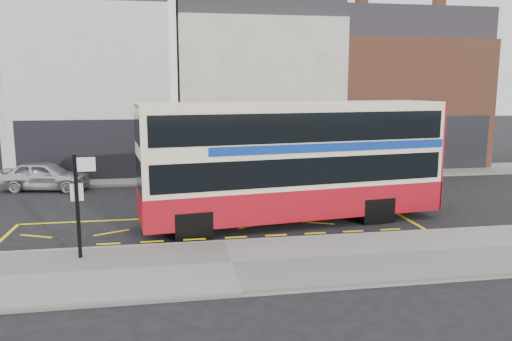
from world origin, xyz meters
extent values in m
plane|color=black|center=(0.00, 0.00, 0.00)|extent=(120.00, 120.00, 0.00)
cube|color=gray|center=(0.00, -2.30, 0.07)|extent=(40.00, 4.00, 0.15)
cube|color=gray|center=(0.00, -0.38, 0.07)|extent=(40.00, 0.15, 0.15)
cube|color=gray|center=(0.00, 11.00, 0.07)|extent=(50.00, 3.00, 0.15)
cube|color=silver|center=(-5.50, 15.00, 4.50)|extent=(8.00, 8.00, 9.00)
cube|color=black|center=(-5.50, 11.02, 1.60)|extent=(7.36, 0.06, 3.20)
cube|color=black|center=(-5.50, 11.04, 1.40)|extent=(5.60, 0.04, 2.00)
cube|color=white|center=(3.50, 15.00, 4.25)|extent=(9.00, 8.00, 8.50)
cube|color=#28262B|center=(3.50, 15.00, 9.40)|extent=(9.00, 7.20, 1.80)
cube|color=#147131|center=(3.50, 11.02, 1.60)|extent=(8.28, 0.06, 3.20)
cube|color=black|center=(3.50, 11.04, 1.40)|extent=(6.30, 0.04, 2.00)
cube|color=#9C593E|center=(12.50, 15.00, 3.75)|extent=(9.00, 8.00, 7.50)
cube|color=#28262B|center=(12.50, 15.00, 8.40)|extent=(9.00, 7.20, 1.80)
cube|color=#9C593E|center=(9.80, 14.00, 9.70)|extent=(0.60, 0.60, 1.20)
cube|color=#9C593E|center=(14.75, 14.00, 9.70)|extent=(0.60, 0.60, 1.20)
cube|color=black|center=(12.50, 11.02, 1.60)|extent=(8.28, 0.06, 3.20)
cube|color=black|center=(12.50, 11.04, 1.40)|extent=(6.30, 0.04, 2.00)
cube|color=#FFECC2|center=(2.73, 1.89, 2.33)|extent=(11.00, 3.85, 3.97)
cube|color=#A50D19|center=(2.73, 1.89, 0.88)|extent=(11.04, 3.90, 1.08)
cube|color=#A50D19|center=(8.05, 2.60, 2.33)|extent=(0.39, 2.47, 3.97)
cube|color=black|center=(2.73, 1.89, 2.06)|extent=(10.58, 3.86, 0.93)
cube|color=black|center=(2.73, 1.89, 3.52)|extent=(10.58, 3.86, 0.98)
cube|color=#0D3196|center=(3.71, 2.02, 2.84)|extent=(8.87, 3.62, 0.29)
cube|color=black|center=(-2.58, 1.17, 1.81)|extent=(0.36, 2.24, 1.57)
cube|color=black|center=(-2.58, 1.17, 3.52)|extent=(0.36, 2.24, 0.98)
cube|color=black|center=(-2.57, 1.18, 2.74)|extent=(0.28, 1.70, 0.34)
cube|color=#FFECC2|center=(2.73, 1.89, 4.26)|extent=(10.99, 3.76, 0.12)
cylinder|color=black|center=(-0.90, 0.29, 0.49)|extent=(1.01, 0.40, 0.98)
cylinder|color=black|center=(-1.20, 2.47, 0.49)|extent=(1.01, 0.40, 0.98)
cylinder|color=black|center=(5.70, 1.17, 0.49)|extent=(1.01, 0.40, 0.98)
cylinder|color=black|center=(5.40, 3.36, 0.49)|extent=(1.01, 0.40, 0.98)
cube|color=black|center=(-4.12, -1.21, 1.61)|extent=(0.11, 0.11, 2.91)
cube|color=white|center=(-3.83, -1.18, 2.77)|extent=(0.53, 0.09, 0.43)
cube|color=white|center=(-4.13, -1.15, 2.00)|extent=(0.34, 0.06, 0.49)
imported|color=silver|center=(-7.47, 9.32, 0.70)|extent=(4.33, 2.37, 1.40)
imported|color=#46484E|center=(-0.19, 9.34, 0.67)|extent=(4.25, 2.11, 1.34)
imported|color=white|center=(8.59, 9.20, 0.61)|extent=(4.36, 2.07, 1.23)
cylinder|color=black|center=(6.93, 12.13, 1.04)|extent=(0.24, 0.24, 2.09)
camera|label=1|loc=(-1.54, -15.18, 4.88)|focal=35.00mm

